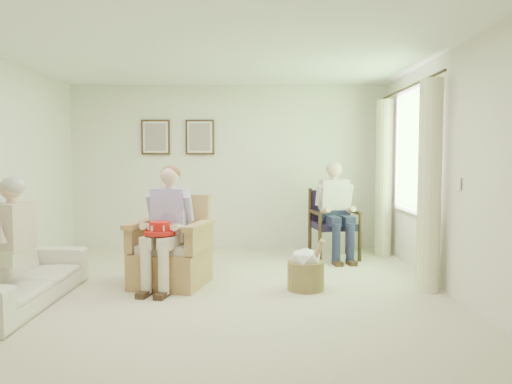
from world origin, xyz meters
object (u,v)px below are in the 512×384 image
(sofa, at_px, (15,276))
(wood_armchair, at_px, (333,221))
(person_sofa, at_px, (7,236))
(wicker_armchair, at_px, (171,257))
(person_wicker, at_px, (168,219))
(red_hat, at_px, (160,230))
(hatbox, at_px, (306,269))
(person_dark, at_px, (335,204))

(sofa, bearing_deg, wood_armchair, -55.92)
(sofa, relative_size, person_sofa, 1.60)
(wicker_armchair, distance_m, person_wicker, 0.48)
(red_hat, bearing_deg, person_sofa, -157.00)
(wicker_armchair, distance_m, red_hat, 0.50)
(wicker_armchair, relative_size, hatbox, 1.71)
(wood_armchair, relative_size, person_sofa, 0.78)
(wicker_armchair, relative_size, person_sofa, 0.82)
(red_hat, relative_size, hatbox, 0.57)
(person_dark, bearing_deg, wood_armchair, 81.10)
(person_dark, bearing_deg, wicker_armchair, -154.58)
(wood_armchair, relative_size, red_hat, 2.87)
(sofa, bearing_deg, person_sofa, -180.00)
(sofa, height_order, person_wicker, person_wicker)
(red_hat, height_order, hatbox, red_hat)
(wicker_armchair, height_order, red_hat, wicker_armchair)
(person_sofa, xyz_separation_m, red_hat, (1.36, 0.58, -0.02))
(person_wicker, xyz_separation_m, person_sofa, (-1.42, -0.78, -0.07))
(wood_armchair, bearing_deg, sofa, -154.82)
(person_wicker, bearing_deg, person_sofa, -138.22)
(sofa, height_order, red_hat, red_hat)
(person_wicker, xyz_separation_m, hatbox, (1.53, -0.08, -0.55))
(person_wicker, xyz_separation_m, red_hat, (-0.06, -0.20, -0.09))
(wood_armchair, xyz_separation_m, sofa, (-3.52, -2.38, -0.24))
(person_sofa, height_order, red_hat, person_sofa)
(wicker_armchair, xyz_separation_m, person_dark, (2.11, 1.44, 0.48))
(wicker_armchair, bearing_deg, wood_armchair, 50.27)
(person_dark, bearing_deg, person_sofa, -155.20)
(wicker_armchair, distance_m, person_sofa, 1.73)
(wood_armchair, relative_size, person_wicker, 0.73)
(red_hat, xyz_separation_m, hatbox, (1.59, 0.12, -0.46))
(wicker_armchair, distance_m, wood_armchair, 2.65)
(wood_armchair, distance_m, person_sofa, 4.33)
(wood_armchair, bearing_deg, person_wicker, -149.42)
(wicker_armchair, distance_m, sofa, 1.62)
(wicker_armchair, bearing_deg, person_sofa, -134.18)
(person_dark, bearing_deg, sofa, -156.66)
(wicker_armchair, xyz_separation_m, hatbox, (1.53, -0.22, -0.09))
(sofa, distance_m, person_dark, 4.19)
(red_hat, bearing_deg, wood_armchair, 41.79)
(wood_armchair, height_order, person_sofa, person_sofa)
(person_sofa, bearing_deg, wicker_armchair, 126.90)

